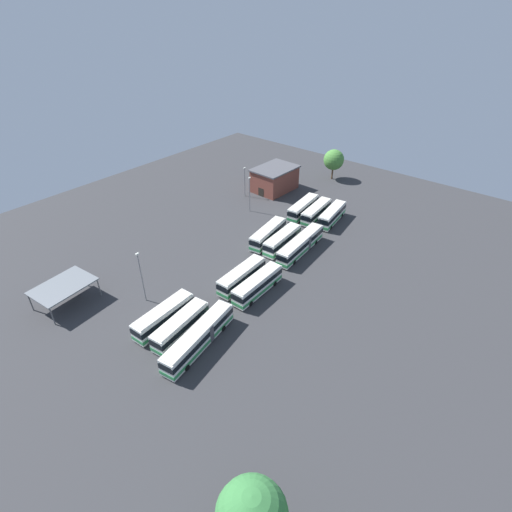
# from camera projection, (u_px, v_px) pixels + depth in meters

# --- Properties ---
(ground_plane) EXTENTS (122.72, 122.72, 0.00)m
(ground_plane) POSITION_uv_depth(u_px,v_px,m) (263.00, 265.00, 76.16)
(ground_plane) COLOR #333335
(bus_row0_slot0) EXTENTS (11.23, 3.80, 3.40)m
(bus_row0_slot0) POSITION_uv_depth(u_px,v_px,m) (303.00, 208.00, 92.42)
(bus_row0_slot0) COLOR silver
(bus_row0_slot0) RESTS_ON ground_plane
(bus_row0_slot1) EXTENTS (10.87, 3.72, 3.40)m
(bus_row0_slot1) POSITION_uv_depth(u_px,v_px,m) (316.00, 212.00, 90.69)
(bus_row0_slot1) COLOR silver
(bus_row0_slot1) RESTS_ON ground_plane
(bus_row0_slot2) EXTENTS (10.78, 4.06, 3.40)m
(bus_row0_slot2) POSITION_uv_depth(u_px,v_px,m) (332.00, 215.00, 89.35)
(bus_row0_slot2) COLOR silver
(bus_row0_slot2) RESTS_ON ground_plane
(bus_row1_slot0) EXTENTS (11.39, 4.20, 3.40)m
(bus_row1_slot0) POSITION_uv_depth(u_px,v_px,m) (268.00, 234.00, 82.33)
(bus_row1_slot0) COLOR silver
(bus_row1_slot0) RESTS_ON ground_plane
(bus_row1_slot1) EXTENTS (10.78, 3.38, 3.40)m
(bus_row1_slot1) POSITION_uv_depth(u_px,v_px,m) (282.00, 240.00, 80.30)
(bus_row1_slot1) COLOR silver
(bus_row1_slot1) RESTS_ON ground_plane
(bus_row1_slot2) EXTENTS (14.57, 3.74, 3.40)m
(bus_row1_slot2) POSITION_uv_depth(u_px,v_px,m) (301.00, 245.00, 78.88)
(bus_row1_slot2) COLOR silver
(bus_row1_slot2) RESTS_ON ground_plane
(bus_row2_slot1) EXTENTS (10.90, 3.11, 3.40)m
(bus_row2_slot1) POSITION_uv_depth(u_px,v_px,m) (242.00, 276.00, 70.07)
(bus_row2_slot1) COLOR silver
(bus_row2_slot1) RESTS_ON ground_plane
(bus_row2_slot2) EXTENTS (11.21, 2.92, 3.40)m
(bus_row2_slot2) POSITION_uv_depth(u_px,v_px,m) (257.00, 285.00, 68.03)
(bus_row2_slot2) COLOR silver
(bus_row2_slot2) RESTS_ON ground_plane
(bus_row3_slot0) EXTENTS (11.02, 3.23, 3.40)m
(bus_row3_slot0) POSITION_uv_depth(u_px,v_px,m) (164.00, 316.00, 61.40)
(bus_row3_slot0) COLOR silver
(bus_row3_slot0) RESTS_ON ground_plane
(bus_row3_slot1) EXTENTS (10.74, 3.87, 3.40)m
(bus_row3_slot1) POSITION_uv_depth(u_px,v_px,m) (181.00, 326.00, 59.61)
(bus_row3_slot1) COLOR silver
(bus_row3_slot1) RESTS_ON ground_plane
(bus_row3_slot2) EXTENTS (14.64, 4.87, 3.40)m
(bus_row3_slot2) POSITION_uv_depth(u_px,v_px,m) (199.00, 337.00, 57.65)
(bus_row3_slot2) COLOR silver
(bus_row3_slot2) RESTS_ON ground_plane
(depot_building) EXTENTS (11.73, 8.74, 6.12)m
(depot_building) POSITION_uv_depth(u_px,v_px,m) (275.00, 179.00, 103.48)
(depot_building) COLOR brown
(depot_building) RESTS_ON ground_plane
(maintenance_shelter) EXTENTS (9.94, 7.51, 3.66)m
(maintenance_shelter) POSITION_uv_depth(u_px,v_px,m) (63.00, 286.00, 64.93)
(maintenance_shelter) COLOR slate
(maintenance_shelter) RESTS_ON ground_plane
(lamp_post_far_corner) EXTENTS (0.56, 0.28, 9.56)m
(lamp_post_far_corner) POSITION_uv_depth(u_px,v_px,m) (141.00, 276.00, 64.51)
(lamp_post_far_corner) COLOR slate
(lamp_post_far_corner) RESTS_ON ground_plane
(lamp_post_mid_lot) EXTENTS (0.56, 0.28, 8.57)m
(lamp_post_mid_lot) POSITION_uv_depth(u_px,v_px,m) (250.00, 193.00, 92.30)
(lamp_post_mid_lot) COLOR slate
(lamp_post_mid_lot) RESTS_ON ground_plane
(lamp_post_by_building) EXTENTS (0.56, 0.28, 7.69)m
(lamp_post_by_building) POSITION_uv_depth(u_px,v_px,m) (245.00, 181.00, 99.57)
(lamp_post_by_building) COLOR slate
(lamp_post_by_building) RESTS_ON ground_plane
(tree_south_edge) EXTENTS (5.56, 5.56, 8.31)m
(tree_south_edge) POSITION_uv_depth(u_px,v_px,m) (334.00, 160.00, 108.33)
(tree_south_edge) COLOR brown
(tree_south_edge) RESTS_ON ground_plane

